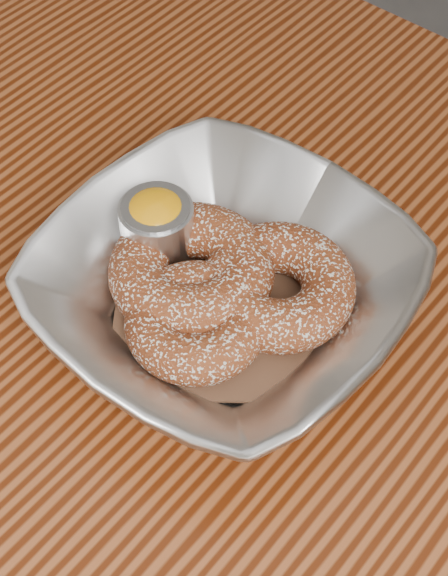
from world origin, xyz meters
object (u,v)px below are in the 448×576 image
Objects in this scene: table at (289,505)px; serving_bowl at (224,289)px; donut_back at (279,286)px; donut_front at (196,322)px; ramekin at (157,228)px; donut_extra at (192,271)px.

serving_bowl is at bearing 155.69° from table.
donut_back is at bearing 135.38° from table.
donut_front is (-0.02, -0.06, -0.00)m from donut_back.
table is 0.16m from donut_front.
ramekin is at bearing 174.54° from serving_bowl.
donut_back is 1.79× the size of ramekin.
ramekin is (-0.04, 0.01, 0.01)m from donut_extra.
serving_bowl is 2.56× the size of donut_front.
donut_back reaches higher than table.
donut_front is 0.08m from ramekin.
serving_bowl is 2.32× the size of donut_back.
ramekin is at bearing 151.13° from donut_front.
donut_front is at bearing -113.22° from donut_back.
serving_bowl is 0.06m from ramekin.
ramekin is (-0.16, 0.05, 0.14)m from table.
serving_bowl is at bearing 5.30° from donut_extra.
serving_bowl reaches higher than donut_back.
donut_front is 0.04m from donut_extra.
donut_extra is (-0.03, 0.03, 0.00)m from donut_front.
donut_extra is at bearing -174.70° from serving_bowl.
donut_back reaches higher than donut_front.
ramekin reaches higher than donut_front.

